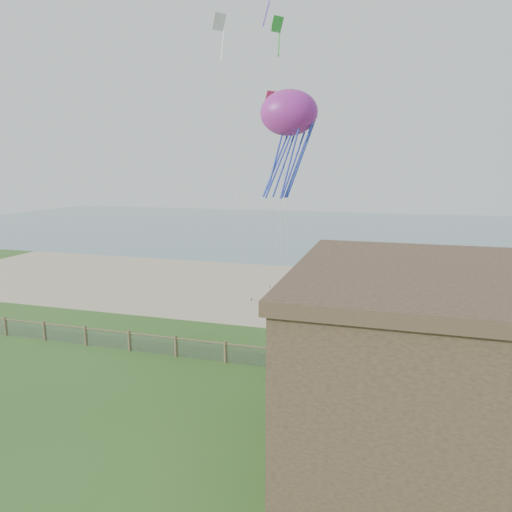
# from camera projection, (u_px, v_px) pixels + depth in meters

# --- Properties ---
(ground) EXTENTS (160.00, 160.00, 0.00)m
(ground) POSITION_uv_depth(u_px,v_px,m) (178.00, 418.00, 19.61)
(ground) COLOR #2F541C
(ground) RESTS_ON ground
(sand_beach) EXTENTS (72.00, 20.00, 0.02)m
(sand_beach) POSITION_uv_depth(u_px,v_px,m) (287.00, 290.00, 40.37)
(sand_beach) COLOR tan
(sand_beach) RESTS_ON ground
(ocean) EXTENTS (160.00, 68.00, 0.02)m
(ocean) POSITION_uv_depth(u_px,v_px,m) (340.00, 229.00, 81.88)
(ocean) COLOR slate
(ocean) RESTS_ON ground
(chainlink_fence) EXTENTS (36.20, 0.20, 1.25)m
(chainlink_fence) POSITION_uv_depth(u_px,v_px,m) (225.00, 353.00, 25.17)
(chainlink_fence) COLOR brown
(chainlink_fence) RESTS_ON ground
(motel_deck) EXTENTS (15.00, 2.00, 0.50)m
(motel_deck) POSITION_uv_depth(u_px,v_px,m) (487.00, 399.00, 20.72)
(motel_deck) COLOR brown
(motel_deck) RESTS_ON ground
(picnic_table) EXTENTS (2.47, 2.22, 0.85)m
(picnic_table) POSITION_uv_depth(u_px,v_px,m) (292.00, 372.00, 23.16)
(picnic_table) COLOR brown
(picnic_table) RESTS_ON ground
(octopus_kite) EXTENTS (4.44, 3.78, 7.73)m
(octopus_kite) POSITION_uv_depth(u_px,v_px,m) (288.00, 143.00, 31.14)
(octopus_kite) COLOR #FF283D
(kite_white) EXTENTS (1.97, 1.88, 2.55)m
(kite_white) POSITION_uv_depth(u_px,v_px,m) (219.00, 33.00, 30.03)
(kite_white) COLOR white
(kite_red) EXTENTS (2.00, 1.93, 2.33)m
(kite_red) POSITION_uv_depth(u_px,v_px,m) (271.00, 106.00, 34.42)
(kite_red) COLOR #D42558
(kite_green) EXTENTS (1.92, 1.86, 2.44)m
(kite_green) POSITION_uv_depth(u_px,v_px,m) (277.00, 34.00, 31.99)
(kite_green) COLOR green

